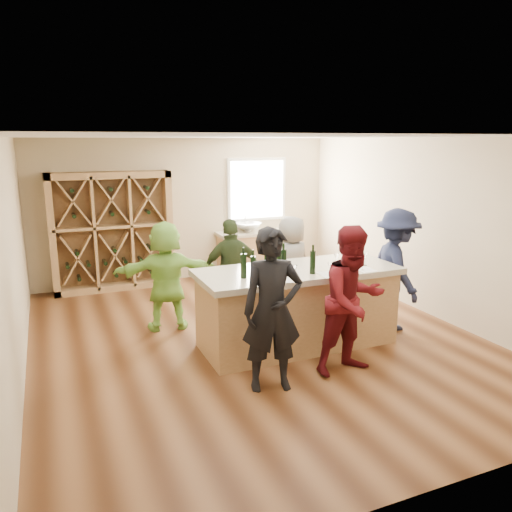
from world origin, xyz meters
name	(u,v)px	position (x,y,z in m)	size (l,w,h in m)	color
floor	(255,341)	(0.00, 0.00, -0.05)	(6.00, 7.00, 0.10)	brown
ceiling	(255,133)	(0.00, 0.00, 2.85)	(6.00, 7.00, 0.10)	white
wall_back	(186,209)	(0.00, 3.55, 1.40)	(6.00, 0.10, 2.80)	#C8B591
wall_front	(443,331)	(0.00, -3.55, 1.40)	(6.00, 0.10, 2.80)	#C8B591
wall_left	(8,263)	(-3.05, 0.00, 1.40)	(0.10, 7.00, 2.80)	#C8B591
wall_right	(430,227)	(3.05, 0.00, 1.40)	(0.10, 7.00, 2.80)	#C8B591
window_frame	(257,189)	(1.50, 3.47, 1.75)	(1.30, 0.06, 1.30)	white
window_pane	(257,190)	(1.50, 3.44, 1.75)	(1.18, 0.01, 1.18)	white
wine_rack	(112,232)	(-1.50, 3.27, 1.10)	(2.20, 0.45, 2.20)	#A97F50
back_counter_base	(257,254)	(1.40, 3.20, 0.43)	(1.60, 0.58, 0.86)	#A97F50
back_counter_top	(257,232)	(1.40, 3.20, 0.89)	(1.70, 0.62, 0.06)	#B6AD95
sink	(248,227)	(1.20, 3.20, 1.01)	(0.54, 0.54, 0.19)	silver
faucet	(245,223)	(1.20, 3.38, 1.07)	(0.02, 0.02, 0.30)	silver
tasting_counter_base	(297,310)	(0.45, -0.43, 0.50)	(2.60, 1.00, 1.00)	#A97F50
tasting_counter_top	(298,272)	(0.45, -0.43, 1.04)	(2.72, 1.12, 0.08)	#B6AD95
wine_bottle_a	(244,266)	(-0.40, -0.58, 1.23)	(0.08, 0.08, 0.31)	black
wine_bottle_b	(253,268)	(-0.30, -0.65, 1.22)	(0.07, 0.07, 0.28)	black
wine_bottle_c	(267,265)	(-0.08, -0.58, 1.22)	(0.07, 0.07, 0.28)	black
wine_bottle_d	(279,265)	(0.05, -0.66, 1.23)	(0.07, 0.07, 0.30)	black
wine_bottle_e	(283,262)	(0.14, -0.61, 1.24)	(0.08, 0.08, 0.33)	black
wine_glass_a	(294,272)	(0.16, -0.88, 1.17)	(0.07, 0.07, 0.18)	white
wine_glass_b	(330,270)	(0.64, -0.92, 1.16)	(0.06, 0.06, 0.16)	white
wine_glass_c	(362,264)	(1.18, -0.84, 1.16)	(0.06, 0.06, 0.16)	white
wine_glass_d	(336,261)	(0.95, -0.57, 1.17)	(0.07, 0.07, 0.19)	white
wine_glass_e	(365,259)	(1.37, -0.63, 1.17)	(0.07, 0.07, 0.18)	white
tasting_menu_a	(285,280)	(0.04, -0.86, 1.08)	(0.20, 0.27, 0.00)	white
tasting_menu_b	(329,274)	(0.68, -0.86, 1.08)	(0.24, 0.33, 0.00)	white
tasting_menu_c	(365,269)	(1.24, -0.82, 1.08)	(0.22, 0.30, 0.00)	white
person_near_left	(272,310)	(-0.39, -1.42, 0.93)	(0.68, 0.49, 1.85)	black
person_near_right	(353,301)	(0.67, -1.42, 0.90)	(0.88, 0.48, 1.81)	#590F14
person_server	(396,269)	(2.08, -0.42, 0.90)	(1.16, 0.54, 1.80)	#191E38
person_far_mid	(232,271)	(-0.05, 0.79, 0.80)	(0.94, 0.48, 1.61)	#263319
person_far_right	(291,265)	(0.98, 0.81, 0.79)	(0.77, 0.50, 1.59)	slate
person_far_left	(166,275)	(-1.05, 0.86, 0.82)	(1.52, 0.55, 1.64)	#8CC64C
wine_bottle_f	(313,262)	(0.50, -0.73, 1.23)	(0.07, 0.07, 0.30)	black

